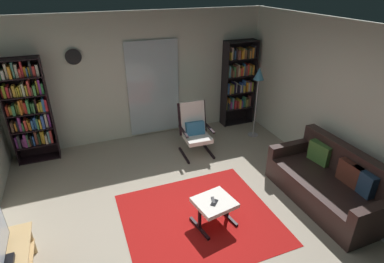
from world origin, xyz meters
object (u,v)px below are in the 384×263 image
Objects in this scene: floor_lamp_by_shelf at (258,80)px; wall_clock at (73,57)px; lounge_armchair at (195,128)px; bookshelf_near_sofa at (238,80)px; cell_phone at (214,203)px; bookshelf_near_tv at (28,109)px; leather_sofa at (330,184)px; tv_remote at (213,200)px; ottoman at (214,205)px.

wall_clock is at bearing 165.73° from floor_lamp_by_shelf.
wall_clock is (-1.97, 1.06, 1.32)m from lounge_armchair.
lounge_armchair is at bearing -147.01° from bookshelf_near_sofa.
cell_phone is 0.48× the size of wall_clock.
cell_phone is (-0.52, -2.01, -0.13)m from lounge_armchair.
leather_sofa is at bearing -35.33° from bookshelf_near_tv.
floor_lamp_by_shelf is (2.00, 2.15, 0.86)m from tv_remote.
lounge_armchair is at bearing 120.49° from cell_phone.
cell_phone is 3.09m from floor_lamp_by_shelf.
lounge_armchair reaches higher than ottoman.
bookshelf_near_sofa is at bearing 1.04° from bookshelf_near_tv.
wall_clock is (0.91, 0.20, 0.81)m from bookshelf_near_tv.
wall_clock is (-1.45, 3.03, 1.44)m from tv_remote.
bookshelf_near_sofa is 3.57m from tv_remote.
cell_phone is 0.09× the size of floor_lamp_by_shelf.
cell_phone is at bearing 175.37° from leather_sofa.
lounge_armchair is 2.04m from tv_remote.
tv_remote is at bearing -50.10° from bookshelf_near_tv.
floor_lamp_by_shelf is (1.98, 2.16, 0.94)m from ottoman.
tv_remote is (-1.96, -2.91, -0.64)m from bookshelf_near_sofa.
bookshelf_near_tv reaches higher than leather_sofa.
tv_remote is 0.09× the size of floor_lamp_by_shelf.
leather_sofa is at bearing -92.38° from floor_lamp_by_shelf.
tv_remote is (-0.02, 0.01, 0.08)m from ottoman.
leather_sofa is 2.54m from floor_lamp_by_shelf.
bookshelf_near_sofa is 3.58m from ottoman.
floor_lamp_by_shelf is at bearing 87.62° from leather_sofa.
bookshelf_near_tv is 3.77m from cell_phone.
wall_clock is (-1.47, 3.04, 1.52)m from ottoman.
wall_clock reaches higher than tv_remote.
wall_clock reaches higher than cell_phone.
leather_sofa reaches higher than tv_remote.
tv_remote is 0.50× the size of wall_clock.
wall_clock is at bearing 12.56° from bookshelf_near_tv.
lounge_armchair is 1.66m from floor_lamp_by_shelf.
wall_clock reaches higher than bookshelf_near_sofa.
wall_clock reaches higher than bookshelf_near_tv.
bookshelf_near_sofa is 13.84× the size of cell_phone.
leather_sofa is at bearing -91.13° from bookshelf_near_sofa.
floor_lamp_by_shelf is at bearing 47.42° from ottoman.
wall_clock is at bearing 160.32° from cell_phone.
floor_lamp_by_shelf is at bearing 92.68° from cell_phone.
lounge_armchair is 3.53× the size of wall_clock.
bookshelf_near_sofa is 3.26× the size of ottoman.
ottoman is 0.09m from cell_phone.
lounge_armchair is 7.10× the size of tv_remote.
ottoman is 0.08m from tv_remote.
bookshelf_near_sofa is at bearing 71.24° from tv_remote.
bookshelf_near_sofa is 1.80m from lounge_armchair.
leather_sofa is 2.58m from lounge_armchair.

